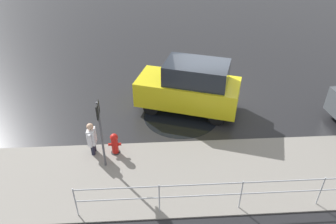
{
  "coord_description": "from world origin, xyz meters",
  "views": [
    {
      "loc": [
        2.2,
        11.43,
        7.27
      ],
      "look_at": [
        1.64,
        2.01,
        0.9
      ],
      "focal_mm": 35.0,
      "sensor_mm": 36.0,
      "label": 1
    }
  ],
  "objects_px": {
    "moving_hatchback": "(190,87)",
    "pedestrian": "(92,137)",
    "fire_hydrant": "(115,144)",
    "sign_post": "(100,126)"
  },
  "relations": [
    {
      "from": "moving_hatchback",
      "to": "pedestrian",
      "type": "relative_size",
      "value": 3.48
    },
    {
      "from": "fire_hydrant",
      "to": "moving_hatchback",
      "type": "bearing_deg",
      "value": -137.55
    },
    {
      "from": "pedestrian",
      "to": "sign_post",
      "type": "bearing_deg",
      "value": 125.3
    },
    {
      "from": "moving_hatchback",
      "to": "fire_hydrant",
      "type": "bearing_deg",
      "value": 42.45
    },
    {
      "from": "moving_hatchback",
      "to": "pedestrian",
      "type": "height_order",
      "value": "moving_hatchback"
    },
    {
      "from": "fire_hydrant",
      "to": "pedestrian",
      "type": "height_order",
      "value": "pedestrian"
    },
    {
      "from": "fire_hydrant",
      "to": "sign_post",
      "type": "distance_m",
      "value": 1.34
    },
    {
      "from": "moving_hatchback",
      "to": "pedestrian",
      "type": "xyz_separation_m",
      "value": [
        3.47,
        2.48,
        -0.34
      ]
    },
    {
      "from": "fire_hydrant",
      "to": "pedestrian",
      "type": "distance_m",
      "value": 0.77
    },
    {
      "from": "moving_hatchback",
      "to": "pedestrian",
      "type": "bearing_deg",
      "value": 35.51
    }
  ]
}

